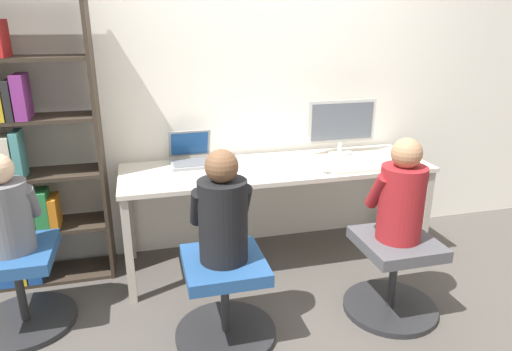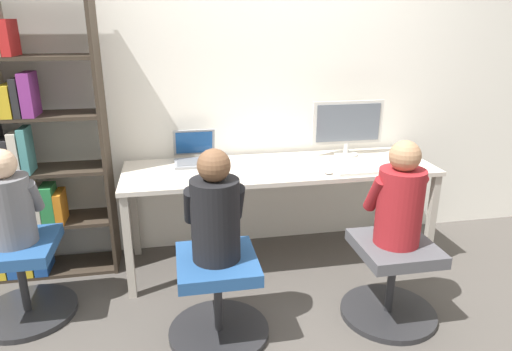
{
  "view_description": "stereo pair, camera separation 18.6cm",
  "coord_description": "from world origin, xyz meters",
  "px_view_note": "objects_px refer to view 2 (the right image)",
  "views": [
    {
      "loc": [
        -0.91,
        -2.61,
        1.73
      ],
      "look_at": [
        -0.21,
        0.11,
        0.77
      ],
      "focal_mm": 32.0,
      "sensor_mm": 36.0,
      "label": 1
    },
    {
      "loc": [
        -0.73,
        -2.65,
        1.73
      ],
      "look_at": [
        -0.21,
        0.11,
        0.77
      ],
      "focal_mm": 32.0,
      "sensor_mm": 36.0,
      "label": 2
    }
  ],
  "objects_px": {
    "desktop_monitor": "(348,126)",
    "person_near_shelf": "(8,203)",
    "laptop": "(195,156)",
    "office_chair_side": "(22,278)",
    "office_chair_left": "(392,278)",
    "keyboard": "(364,170)",
    "person_at_monitor": "(400,199)",
    "person_at_laptop": "(215,212)",
    "bookshelf": "(22,152)",
    "office_chair_right": "(218,296)"
  },
  "relations": [
    {
      "from": "desktop_monitor",
      "to": "person_at_laptop",
      "type": "distance_m",
      "value": 1.48
    },
    {
      "from": "office_chair_left",
      "to": "office_chair_side",
      "type": "height_order",
      "value": "same"
    },
    {
      "from": "office_chair_left",
      "to": "person_at_monitor",
      "type": "relative_size",
      "value": 0.94
    },
    {
      "from": "person_at_monitor",
      "to": "office_chair_side",
      "type": "xyz_separation_m",
      "value": [
        -2.18,
        0.41,
        -0.51
      ]
    },
    {
      "from": "laptop",
      "to": "office_chair_right",
      "type": "relative_size",
      "value": 0.56
    },
    {
      "from": "laptop",
      "to": "keyboard",
      "type": "xyz_separation_m",
      "value": [
        1.12,
        -0.44,
        -0.04
      ]
    },
    {
      "from": "laptop",
      "to": "bookshelf",
      "type": "bearing_deg",
      "value": -176.82
    },
    {
      "from": "laptop",
      "to": "bookshelf",
      "type": "relative_size",
      "value": 0.17
    },
    {
      "from": "bookshelf",
      "to": "person_near_shelf",
      "type": "bearing_deg",
      "value": -85.19
    },
    {
      "from": "person_at_laptop",
      "to": "bookshelf",
      "type": "distance_m",
      "value": 1.5
    },
    {
      "from": "office_chair_left",
      "to": "office_chair_right",
      "type": "relative_size",
      "value": 1.0
    },
    {
      "from": "person_near_shelf",
      "to": "bookshelf",
      "type": "bearing_deg",
      "value": 94.81
    },
    {
      "from": "person_near_shelf",
      "to": "keyboard",
      "type": "bearing_deg",
      "value": 3.79
    },
    {
      "from": "desktop_monitor",
      "to": "office_chair_side",
      "type": "distance_m",
      "value": 2.42
    },
    {
      "from": "office_chair_left",
      "to": "person_at_laptop",
      "type": "distance_m",
      "value": 1.16
    },
    {
      "from": "laptop",
      "to": "office_chair_side",
      "type": "relative_size",
      "value": 0.56
    },
    {
      "from": "person_at_monitor",
      "to": "bookshelf",
      "type": "relative_size",
      "value": 0.32
    },
    {
      "from": "bookshelf",
      "to": "desktop_monitor",
      "type": "bearing_deg",
      "value": 1.03
    },
    {
      "from": "keyboard",
      "to": "person_near_shelf",
      "type": "xyz_separation_m",
      "value": [
        -2.21,
        -0.15,
        -0.01
      ]
    },
    {
      "from": "office_chair_left",
      "to": "person_at_laptop",
      "type": "relative_size",
      "value": 0.94
    },
    {
      "from": "laptop",
      "to": "person_at_laptop",
      "type": "distance_m",
      "value": 0.98
    },
    {
      "from": "laptop",
      "to": "office_chair_side",
      "type": "height_order",
      "value": "laptop"
    },
    {
      "from": "office_chair_right",
      "to": "person_at_laptop",
      "type": "distance_m",
      "value": 0.51
    },
    {
      "from": "bookshelf",
      "to": "laptop",
      "type": "bearing_deg",
      "value": 3.18
    },
    {
      "from": "desktop_monitor",
      "to": "office_chair_left",
      "type": "xyz_separation_m",
      "value": [
        -0.06,
        -0.98,
        -0.71
      ]
    },
    {
      "from": "office_chair_left",
      "to": "office_chair_side",
      "type": "relative_size",
      "value": 1.0
    },
    {
      "from": "person_at_monitor",
      "to": "person_near_shelf",
      "type": "distance_m",
      "value": 2.22
    },
    {
      "from": "keyboard",
      "to": "person_at_monitor",
      "type": "height_order",
      "value": "person_at_monitor"
    },
    {
      "from": "person_at_monitor",
      "to": "desktop_monitor",
      "type": "bearing_deg",
      "value": 86.56
    },
    {
      "from": "keyboard",
      "to": "bookshelf",
      "type": "distance_m",
      "value": 2.29
    },
    {
      "from": "laptop",
      "to": "office_chair_left",
      "type": "distance_m",
      "value": 1.57
    },
    {
      "from": "keyboard",
      "to": "office_chair_side",
      "type": "bearing_deg",
      "value": -176.11
    },
    {
      "from": "person_at_monitor",
      "to": "bookshelf",
      "type": "bearing_deg",
      "value": 157.24
    },
    {
      "from": "bookshelf",
      "to": "person_near_shelf",
      "type": "distance_m",
      "value": 0.54
    },
    {
      "from": "keyboard",
      "to": "person_at_monitor",
      "type": "bearing_deg",
      "value": -93.18
    },
    {
      "from": "office_chair_left",
      "to": "office_chair_side",
      "type": "bearing_deg",
      "value": 169.22
    },
    {
      "from": "person_near_shelf",
      "to": "office_chair_side",
      "type": "bearing_deg",
      "value": -90.0
    },
    {
      "from": "laptop",
      "to": "person_near_shelf",
      "type": "distance_m",
      "value": 1.24
    },
    {
      "from": "keyboard",
      "to": "office_chair_left",
      "type": "bearing_deg",
      "value": -93.15
    },
    {
      "from": "laptop",
      "to": "person_near_shelf",
      "type": "relative_size",
      "value": 0.57
    },
    {
      "from": "laptop",
      "to": "office_chair_left",
      "type": "height_order",
      "value": "laptop"
    },
    {
      "from": "keyboard",
      "to": "office_chair_right",
      "type": "distance_m",
      "value": 1.31
    },
    {
      "from": "desktop_monitor",
      "to": "person_near_shelf",
      "type": "xyz_separation_m",
      "value": [
        -2.24,
        -0.56,
        -0.23
      ]
    },
    {
      "from": "laptop",
      "to": "person_at_monitor",
      "type": "height_order",
      "value": "person_at_monitor"
    },
    {
      "from": "desktop_monitor",
      "to": "keyboard",
      "type": "bearing_deg",
      "value": -93.79
    },
    {
      "from": "bookshelf",
      "to": "person_near_shelf",
      "type": "relative_size",
      "value": 3.36
    },
    {
      "from": "desktop_monitor",
      "to": "bookshelf",
      "type": "height_order",
      "value": "bookshelf"
    },
    {
      "from": "keyboard",
      "to": "bookshelf",
      "type": "height_order",
      "value": "bookshelf"
    },
    {
      "from": "office_chair_side",
      "to": "person_near_shelf",
      "type": "relative_size",
      "value": 1.03
    },
    {
      "from": "person_at_monitor",
      "to": "person_near_shelf",
      "type": "bearing_deg",
      "value": 169.23
    }
  ]
}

